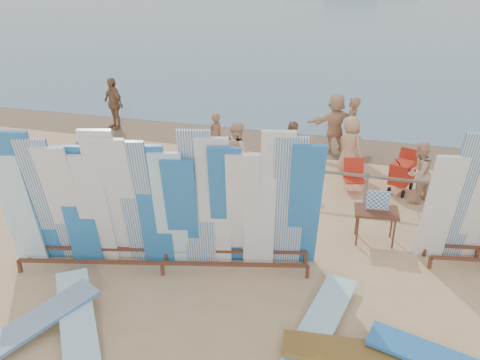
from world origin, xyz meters
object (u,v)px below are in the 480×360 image
(beachgoer_7, at_px, (351,127))
(beachgoer_8, at_px, (418,173))
(flat_board_c, at_px, (370,360))
(beach_chair_right, at_px, (354,181))
(flat_board_b, at_px, (319,330))
(beachgoer_5, at_px, (335,123))
(main_surfboard_rack, at_px, (161,207))
(beachgoer_6, at_px, (350,145))
(beachgoer_2, at_px, (237,152))
(beachgoer_4, at_px, (291,152))
(beach_chair_left, at_px, (265,178))
(flat_board_a, at_px, (79,333))
(vendor_table, at_px, (375,225))
(flat_board_e, at_px, (23,340))
(stroller, at_px, (402,176))
(beachgoer_1, at_px, (215,138))
(beachgoer_extra_1, at_px, (113,103))

(beachgoer_7, relative_size, beachgoer_8, 1.17)
(flat_board_c, bearing_deg, beach_chair_right, -1.77)
(beach_chair_right, distance_m, beachgoer_8, 1.66)
(flat_board_b, relative_size, beachgoer_5, 1.44)
(main_surfboard_rack, height_order, beach_chair_right, main_surfboard_rack)
(beach_chair_right, xyz_separation_m, beachgoer_6, (-0.25, 1.16, 0.59))
(beachgoer_2, distance_m, beachgoer_4, 1.47)
(flat_board_c, height_order, beach_chair_left, beach_chair_left)
(main_surfboard_rack, relative_size, flat_board_c, 2.24)
(flat_board_b, distance_m, beachgoer_7, 8.36)
(main_surfboard_rack, relative_size, beachgoer_5, 3.23)
(flat_board_a, xyz_separation_m, beach_chair_left, (1.63, 6.51, 0.24))
(vendor_table, distance_m, beachgoer_7, 5.22)
(vendor_table, height_order, beachgoer_8, beachgoer_8)
(flat_board_c, bearing_deg, main_surfboard_rack, 61.83)
(flat_board_e, bearing_deg, flat_board_a, 53.13)
(flat_board_e, relative_size, flat_board_a, 1.00)
(stroller, relative_size, beachgoer_8, 0.70)
(beachgoer_7, bearing_deg, main_surfboard_rack, -19.20)
(beach_chair_left, relative_size, beachgoer_1, 0.55)
(vendor_table, bearing_deg, flat_board_c, -93.98)
(flat_board_c, xyz_separation_m, flat_board_a, (-4.68, -0.69, 0.00))
(flat_board_e, xyz_separation_m, beach_chair_left, (2.41, 6.92, 0.24))
(beachgoer_2, distance_m, beachgoer_1, 1.57)
(vendor_table, height_order, beachgoer_6, beachgoer_6)
(beachgoer_4, bearing_deg, beachgoer_7, -9.53)
(vendor_table, height_order, beachgoer_extra_1, beachgoer_extra_1)
(beachgoer_7, xyz_separation_m, beachgoer_extra_1, (-8.31, 0.45, -0.01))
(beachgoer_6, distance_m, beachgoer_4, 1.80)
(flat_board_b, xyz_separation_m, beach_chair_left, (-2.20, 5.36, 0.24))
(main_surfboard_rack, height_order, flat_board_b, main_surfboard_rack)
(beach_chair_right, height_order, beachgoer_4, beachgoer_4)
(vendor_table, distance_m, flat_board_b, 3.32)
(stroller, xyz_separation_m, beachgoer_extra_1, (-9.85, 2.73, 0.48))
(beachgoer_7, bearing_deg, flat_board_b, 4.60)
(beachgoer_2, bearing_deg, beachgoer_5, -79.98)
(vendor_table, height_order, beachgoer_1, beachgoer_1)
(beachgoer_5, height_order, beachgoer_1, beachgoer_5)
(beachgoer_6, distance_m, beachgoer_1, 3.92)
(flat_board_b, bearing_deg, beachgoer_4, 116.57)
(beach_chair_right, height_order, stroller, stroller)
(main_surfboard_rack, distance_m, beachgoer_2, 4.54)
(vendor_table, distance_m, beachgoer_4, 3.61)
(beachgoer_extra_1, height_order, beachgoer_1, beachgoer_extra_1)
(beachgoer_1, bearing_deg, beachgoer_6, 122.33)
(beachgoer_7, relative_size, beachgoer_extra_1, 1.01)
(flat_board_b, height_order, beachgoer_extra_1, beachgoer_extra_1)
(beachgoer_6, xyz_separation_m, beachgoer_extra_1, (-8.40, 1.83, 0.08))
(flat_board_a, xyz_separation_m, beachgoer_6, (3.70, 8.09, 0.84))
(main_surfboard_rack, xyz_separation_m, stroller, (4.54, 5.03, -0.93))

